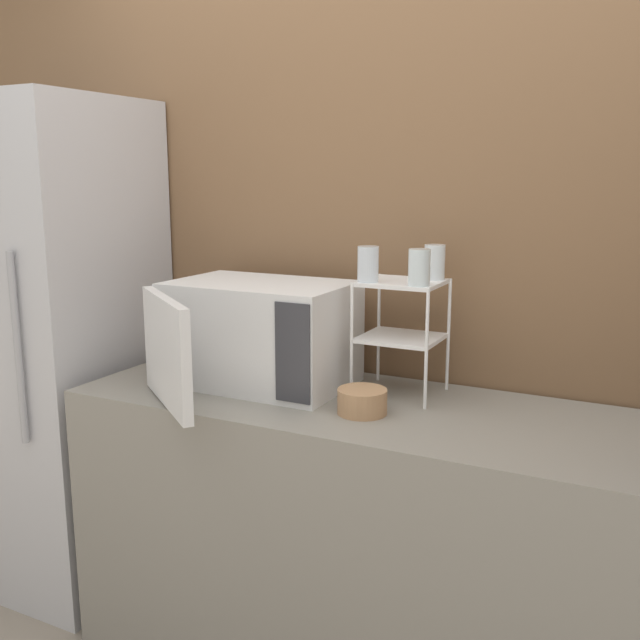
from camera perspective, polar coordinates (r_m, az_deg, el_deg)
name	(u,v)px	position (r m, az deg, el deg)	size (l,w,h in m)	color
wall_back	(406,252)	(2.36, 6.88, 5.46)	(8.00, 0.06, 2.60)	brown
counter	(360,539)	(2.31, 3.22, -17.12)	(1.76, 0.62, 0.88)	gray
microwave	(256,334)	(2.28, -5.16, -1.13)	(0.58, 0.66, 0.33)	silver
dish_rack	(402,313)	(2.17, 6.54, 0.53)	(0.24, 0.22, 0.35)	white
glass_front_left	(368,264)	(2.11, 3.86, 4.49)	(0.06, 0.06, 0.11)	silver
glass_back_right	(435,262)	(2.19, 9.15, 4.59)	(0.06, 0.06, 0.11)	silver
glass_front_right	(419,267)	(2.05, 7.94, 4.19)	(0.06, 0.06, 0.11)	silver
bowl	(362,402)	(2.03, 3.40, -6.54)	(0.14, 0.14, 0.07)	#AD7F56
refrigerator	(50,349)	(2.87, -20.76, -2.15)	(0.70, 0.63, 1.81)	#B7B7BC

